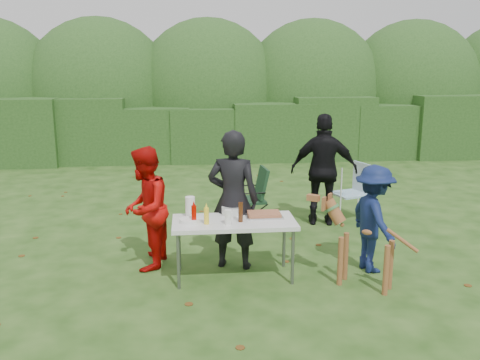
{
  "coord_description": "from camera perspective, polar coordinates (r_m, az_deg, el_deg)",
  "views": [
    {
      "loc": [
        -0.62,
        -5.99,
        2.59
      ],
      "look_at": [
        0.09,
        0.98,
        1.0
      ],
      "focal_mm": 38.0,
      "sensor_mm": 36.0,
      "label": 1
    }
  ],
  "objects": [
    {
      "name": "hedge_row",
      "position": [
        14.11,
        -3.25,
        5.67
      ],
      "size": [
        22.0,
        1.4,
        1.7
      ],
      "primitive_type": "cube",
      "color": "#23471C",
      "rests_on": "ground"
    },
    {
      "name": "camping_chair",
      "position": [
        8.31,
        0.93,
        -1.88
      ],
      "size": [
        0.66,
        0.66,
        0.97
      ],
      "primitive_type": null,
      "rotation": [
        0.0,
        0.0,
        3.22
      ],
      "color": "#183720",
      "rests_on": "ground"
    },
    {
      "name": "pasta_bowl",
      "position": [
        6.43,
        -0.91,
        -3.46
      ],
      "size": [
        0.26,
        0.26,
        0.1
      ],
      "primitive_type": "cylinder",
      "color": "silver",
      "rests_on": "folding_table"
    },
    {
      "name": "folding_table",
      "position": [
        6.22,
        -0.68,
        -5.02
      ],
      "size": [
        1.5,
        0.7,
        0.74
      ],
      "color": "silver",
      "rests_on": "ground"
    },
    {
      "name": "plate_stack",
      "position": [
        6.14,
        -5.7,
        -4.57
      ],
      "size": [
        0.24,
        0.24,
        0.05
      ],
      "primitive_type": "cylinder",
      "color": "white",
      "rests_on": "folding_table"
    },
    {
      "name": "cup_stack",
      "position": [
        6.02,
        -1.35,
        -4.2
      ],
      "size": [
        0.08,
        0.08,
        0.18
      ],
      "primitive_type": "cylinder",
      "color": "white",
      "rests_on": "folding_table"
    },
    {
      "name": "beer_bottle",
      "position": [
        6.12,
        0.07,
        -3.63
      ],
      "size": [
        0.06,
        0.06,
        0.24
      ],
      "primitive_type": "cylinder",
      "color": "#47230F",
      "rests_on": "folding_table"
    },
    {
      "name": "ground",
      "position": [
        6.56,
        0.11,
        -10.47
      ],
      "size": [
        80.0,
        80.0,
        0.0
      ],
      "primitive_type": "plane",
      "color": "#1E4211"
    },
    {
      "name": "lawn_chair",
      "position": [
        8.86,
        12.26,
        -1.26
      ],
      "size": [
        0.72,
        0.72,
        0.97
      ],
      "primitive_type": null,
      "rotation": [
        0.0,
        0.0,
        3.45
      ],
      "color": "#4798BF",
      "rests_on": "ground"
    },
    {
      "name": "food_tray",
      "position": [
        6.36,
        2.71,
        -4.05
      ],
      "size": [
        0.45,
        0.3,
        0.02
      ],
      "primitive_type": "cube",
      "color": "#B7B7BA",
      "rests_on": "folding_table"
    },
    {
      "name": "ketchup_bottle",
      "position": [
        6.08,
        -5.19,
        -3.89
      ],
      "size": [
        0.06,
        0.06,
        0.22
      ],
      "primitive_type": "cylinder",
      "color": "#AE0900",
      "rests_on": "folding_table"
    },
    {
      "name": "paper_towel_roll",
      "position": [
        6.33,
        -5.62,
        -3.03
      ],
      "size": [
        0.12,
        0.12,
        0.26
      ],
      "primitive_type": "cylinder",
      "color": "white",
      "rests_on": "folding_table"
    },
    {
      "name": "person_cook",
      "position": [
        6.51,
        -0.78,
        -2.24
      ],
      "size": [
        0.75,
        0.6,
        1.81
      ],
      "primitive_type": "imported",
      "rotation": [
        0.0,
        0.0,
        2.86
      ],
      "color": "black",
      "rests_on": "ground"
    },
    {
      "name": "focaccia_bread",
      "position": [
        6.35,
        2.71,
        -3.8
      ],
      "size": [
        0.4,
        0.26,
        0.04
      ],
      "primitive_type": "cube",
      "color": "#A66140",
      "rests_on": "food_tray"
    },
    {
      "name": "mustard_bottle",
      "position": [
        6.05,
        -3.79,
        -4.05
      ],
      "size": [
        0.06,
        0.06,
        0.2
      ],
      "primitive_type": "cylinder",
      "color": "yellow",
      "rests_on": "folding_table"
    },
    {
      "name": "dog",
      "position": [
        6.19,
        13.97,
        -7.16
      ],
      "size": [
        1.14,
        0.99,
        1.04
      ],
      "primitive_type": null,
      "rotation": [
        0.0,
        0.0,
        2.51
      ],
      "color": "brown",
      "rests_on": "ground"
    },
    {
      "name": "child",
      "position": [
        6.66,
        14.77,
        -4.23
      ],
      "size": [
        0.65,
        0.96,
        1.38
      ],
      "primitive_type": "imported",
      "rotation": [
        0.0,
        0.0,
        1.74
      ],
      "color": "#111E4C",
      "rests_on": "ground"
    },
    {
      "name": "person_black_puffy",
      "position": [
        8.4,
        9.41,
        1.12
      ],
      "size": [
        1.15,
        0.67,
        1.84
      ],
      "primitive_type": "imported",
      "rotation": [
        0.0,
        0.0,
        2.92
      ],
      "color": "black",
      "rests_on": "ground"
    },
    {
      "name": "shrub_backdrop",
      "position": [
        15.64,
        -3.56,
        9.11
      ],
      "size": [
        20.0,
        2.6,
        3.2
      ],
      "primitive_type": "ellipsoid",
      "color": "#3D6628",
      "rests_on": "ground"
    },
    {
      "name": "person_red_jacket",
      "position": [
        6.63,
        -10.59,
        -3.15
      ],
      "size": [
        0.73,
        0.86,
        1.59
      ],
      "primitive_type": "imported",
      "rotation": [
        0.0,
        0.0,
        -1.74
      ],
      "color": "#B40A07",
      "rests_on": "ground"
    }
  ]
}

